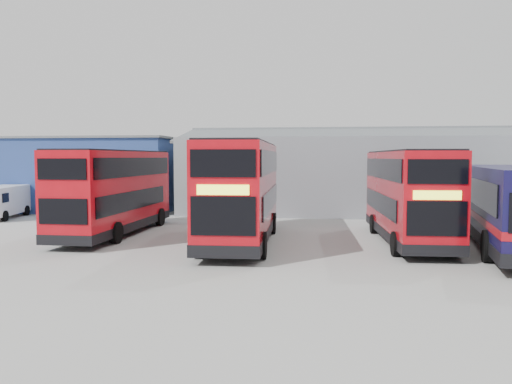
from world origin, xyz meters
name	(u,v)px	position (x,y,z in m)	size (l,w,h in m)	color
ground_plane	(255,269)	(0.00, 0.00, 0.00)	(120.00, 120.00, 0.00)	gray
office_block	(96,173)	(-14.00, 17.99, 2.58)	(12.30, 8.32, 5.12)	navy
maintenance_shed	(404,173)	(8.00, 20.00, 2.60)	(30.50, 12.00, 5.89)	gray
double_decker_left	(115,193)	(-7.68, 6.52, 2.03)	(2.56, 9.69, 4.08)	#B40A14
double_decker_centre	(242,193)	(-1.26, 5.14, 2.19)	(2.93, 10.49, 4.40)	#B40A14
double_decker_right	(407,197)	(5.96, 6.14, 2.01)	(2.74, 9.64, 4.03)	#B40A14
single_decker_blue	(511,208)	(9.96, 5.28, 1.66)	(4.71, 12.63, 3.35)	#0C0D35
panel_van	(1,201)	(-17.21, 11.68, 1.10)	(2.54, 4.73, 1.96)	silver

